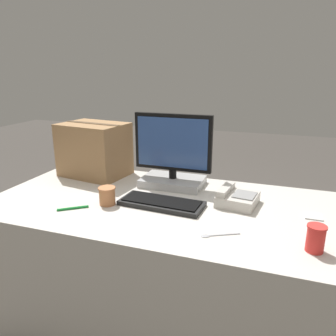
{
  "coord_description": "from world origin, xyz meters",
  "views": [
    {
      "loc": [
        0.53,
        -1.45,
        1.38
      ],
      "look_at": [
        -0.02,
        0.11,
        0.87
      ],
      "focal_mm": 35.0,
      "sensor_mm": 36.0,
      "label": 1
    }
  ],
  "objects_px": {
    "desk_phone": "(236,198)",
    "paper_cup_left": "(107,196)",
    "spoon": "(214,235)",
    "keyboard": "(162,203)",
    "sticky_note_pad": "(314,216)",
    "monitor": "(173,160)",
    "paper_cup_right": "(316,238)",
    "cardboard_box": "(94,150)",
    "pen_marker": "(73,208)"
  },
  "relations": [
    {
      "from": "pen_marker",
      "to": "cardboard_box",
      "type": "bearing_deg",
      "value": 72.46
    },
    {
      "from": "pen_marker",
      "to": "paper_cup_left",
      "type": "bearing_deg",
      "value": 3.1
    },
    {
      "from": "monitor",
      "to": "paper_cup_left",
      "type": "relative_size",
      "value": 4.98
    },
    {
      "from": "keyboard",
      "to": "sticky_note_pad",
      "type": "distance_m",
      "value": 0.71
    },
    {
      "from": "monitor",
      "to": "paper_cup_left",
      "type": "xyz_separation_m",
      "value": [
        -0.22,
        -0.38,
        -0.11
      ]
    },
    {
      "from": "monitor",
      "to": "keyboard",
      "type": "xyz_separation_m",
      "value": [
        0.05,
        -0.3,
        -0.14
      ]
    },
    {
      "from": "paper_cup_right",
      "to": "cardboard_box",
      "type": "height_order",
      "value": "cardboard_box"
    },
    {
      "from": "paper_cup_left",
      "to": "sticky_note_pad",
      "type": "distance_m",
      "value": 0.99
    },
    {
      "from": "spoon",
      "to": "pen_marker",
      "type": "xyz_separation_m",
      "value": [
        -0.7,
        0.04,
        0.0
      ]
    },
    {
      "from": "desk_phone",
      "to": "paper_cup_left",
      "type": "bearing_deg",
      "value": -152.76
    },
    {
      "from": "pen_marker",
      "to": "paper_cup_right",
      "type": "bearing_deg",
      "value": -38.44
    },
    {
      "from": "spoon",
      "to": "desk_phone",
      "type": "bearing_deg",
      "value": -123.95
    },
    {
      "from": "desk_phone",
      "to": "pen_marker",
      "type": "bearing_deg",
      "value": -148.5
    },
    {
      "from": "monitor",
      "to": "cardboard_box",
      "type": "xyz_separation_m",
      "value": [
        -0.53,
        0.03,
        0.01
      ]
    },
    {
      "from": "keyboard",
      "to": "spoon",
      "type": "relative_size",
      "value": 2.77
    },
    {
      "from": "keyboard",
      "to": "sticky_note_pad",
      "type": "xyz_separation_m",
      "value": [
        0.7,
        0.1,
        -0.01
      ]
    },
    {
      "from": "keyboard",
      "to": "pen_marker",
      "type": "distance_m",
      "value": 0.44
    },
    {
      "from": "keyboard",
      "to": "paper_cup_right",
      "type": "distance_m",
      "value": 0.72
    },
    {
      "from": "paper_cup_right",
      "to": "paper_cup_left",
      "type": "bearing_deg",
      "value": 171.75
    },
    {
      "from": "monitor",
      "to": "paper_cup_right",
      "type": "relative_size",
      "value": 4.31
    },
    {
      "from": "desk_phone",
      "to": "sticky_note_pad",
      "type": "relative_size",
      "value": 2.8
    },
    {
      "from": "desk_phone",
      "to": "sticky_note_pad",
      "type": "xyz_separation_m",
      "value": [
        0.36,
        -0.03,
        -0.03
      ]
    },
    {
      "from": "monitor",
      "to": "sticky_note_pad",
      "type": "bearing_deg",
      "value": -14.61
    },
    {
      "from": "desk_phone",
      "to": "spoon",
      "type": "xyz_separation_m",
      "value": [
        -0.04,
        -0.36,
        -0.03
      ]
    },
    {
      "from": "desk_phone",
      "to": "cardboard_box",
      "type": "distance_m",
      "value": 0.95
    },
    {
      "from": "desk_phone",
      "to": "paper_cup_right",
      "type": "relative_size",
      "value": 2.09
    },
    {
      "from": "keyboard",
      "to": "desk_phone",
      "type": "bearing_deg",
      "value": 25.11
    },
    {
      "from": "monitor",
      "to": "spoon",
      "type": "bearing_deg",
      "value": -55.96
    },
    {
      "from": "desk_phone",
      "to": "cardboard_box",
      "type": "height_order",
      "value": "cardboard_box"
    },
    {
      "from": "paper_cup_left",
      "to": "spoon",
      "type": "distance_m",
      "value": 0.59
    },
    {
      "from": "sticky_note_pad",
      "to": "spoon",
      "type": "bearing_deg",
      "value": -140.64
    },
    {
      "from": "paper_cup_left",
      "to": "paper_cup_right",
      "type": "xyz_separation_m",
      "value": [
        0.95,
        -0.14,
        0.01
      ]
    },
    {
      "from": "spoon",
      "to": "paper_cup_left",
      "type": "bearing_deg",
      "value": -41.9
    },
    {
      "from": "paper_cup_left",
      "to": "monitor",
      "type": "bearing_deg",
      "value": 59.74
    },
    {
      "from": "desk_phone",
      "to": "monitor",
      "type": "bearing_deg",
      "value": 165.41
    },
    {
      "from": "monitor",
      "to": "paper_cup_left",
      "type": "height_order",
      "value": "monitor"
    },
    {
      "from": "keyboard",
      "to": "pen_marker",
      "type": "relative_size",
      "value": 3.38
    },
    {
      "from": "monitor",
      "to": "desk_phone",
      "type": "height_order",
      "value": "monitor"
    },
    {
      "from": "keyboard",
      "to": "paper_cup_left",
      "type": "distance_m",
      "value": 0.28
    },
    {
      "from": "paper_cup_left",
      "to": "spoon",
      "type": "bearing_deg",
      "value": -14.22
    },
    {
      "from": "paper_cup_right",
      "to": "sticky_note_pad",
      "type": "bearing_deg",
      "value": 86.23
    },
    {
      "from": "keyboard",
      "to": "cardboard_box",
      "type": "xyz_separation_m",
      "value": [
        -0.58,
        0.33,
        0.15
      ]
    },
    {
      "from": "monitor",
      "to": "cardboard_box",
      "type": "height_order",
      "value": "monitor"
    },
    {
      "from": "paper_cup_left",
      "to": "spoon",
      "type": "height_order",
      "value": "paper_cup_left"
    },
    {
      "from": "monitor",
      "to": "paper_cup_right",
      "type": "distance_m",
      "value": 0.9
    },
    {
      "from": "desk_phone",
      "to": "spoon",
      "type": "height_order",
      "value": "desk_phone"
    },
    {
      "from": "paper_cup_left",
      "to": "cardboard_box",
      "type": "height_order",
      "value": "cardboard_box"
    },
    {
      "from": "monitor",
      "to": "cardboard_box",
      "type": "distance_m",
      "value": 0.53
    },
    {
      "from": "paper_cup_right",
      "to": "cardboard_box",
      "type": "bearing_deg",
      "value": 156.7
    },
    {
      "from": "keyboard",
      "to": "pen_marker",
      "type": "xyz_separation_m",
      "value": [
        -0.4,
        -0.19,
        -0.01
      ]
    }
  ]
}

